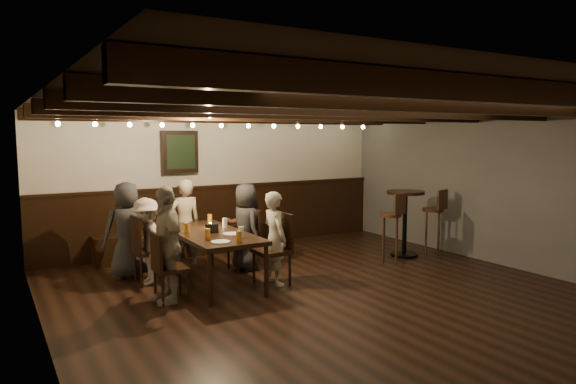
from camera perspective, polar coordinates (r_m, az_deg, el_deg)
room at (r=8.09m, az=-5.67°, el=-0.50°), size 7.00×7.00×7.00m
dining_table at (r=7.08m, az=-8.59°, el=-4.90°), size 0.87×1.92×0.72m
chair_left_near at (r=7.35m, az=-15.13°, el=-7.60°), size 0.43×0.43×0.94m
chair_left_far at (r=6.52m, az=-12.97°, el=-9.56°), size 0.39×0.39×0.86m
chair_right_near at (r=7.84m, az=-4.88°, el=-6.60°), size 0.42×0.42×0.91m
chair_right_far at (r=7.06m, az=-1.67°, el=-7.88°), size 0.45×0.45×0.98m
person_bench_left at (r=7.65m, az=-17.42°, el=-4.04°), size 0.68×0.44×1.38m
person_bench_centre at (r=8.04m, az=-11.40°, el=-3.45°), size 0.50×0.33×1.37m
person_bench_right at (r=8.25m, az=-5.12°, el=-3.46°), size 0.62×0.48×1.27m
person_left_near at (r=7.28m, az=-15.43°, el=-5.28°), size 0.44×0.77×1.19m
person_left_far at (r=6.41m, az=-13.34°, el=-5.70°), size 0.35×0.84×1.43m
person_right_near at (r=7.78m, az=-4.70°, el=-3.88°), size 0.42×0.64×1.31m
person_right_far at (r=7.00m, az=-1.47°, el=-5.15°), size 0.31×0.47×1.28m
pint_a at (r=7.61m, az=-12.55°, el=-3.21°), size 0.07×0.07×0.14m
pint_b at (r=7.74m, az=-8.69°, el=-2.97°), size 0.07×0.07×0.14m
pint_c at (r=7.04m, az=-11.18°, el=-3.94°), size 0.07×0.07×0.14m
pint_d at (r=7.35m, az=-7.02°, el=-3.44°), size 0.07×0.07×0.14m
pint_e at (r=6.56m, az=-8.92°, el=-4.64°), size 0.07×0.07×0.14m
pint_f at (r=6.63m, az=-5.22°, el=-4.47°), size 0.07×0.07×0.14m
pint_g at (r=6.35m, az=-5.48°, el=-4.96°), size 0.07×0.07×0.14m
plate_near at (r=6.37m, az=-7.49°, el=-5.52°), size 0.24×0.24×0.01m
plate_far at (r=6.86m, az=-6.26°, el=-4.65°), size 0.24×0.24×0.01m
condiment_caddy at (r=7.01m, az=-8.46°, el=-4.02°), size 0.15×0.10×0.12m
candle at (r=7.38m, az=-8.61°, el=-3.78°), size 0.05×0.05×0.05m
high_top_table at (r=8.83m, az=12.87°, el=-2.33°), size 0.62×0.62×1.11m
bar_stool_left at (r=8.40m, az=11.32°, el=-4.88°), size 0.37×0.39×1.12m
bar_stool_right at (r=9.12m, az=15.79°, el=-4.11°), size 0.37×0.39×1.12m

